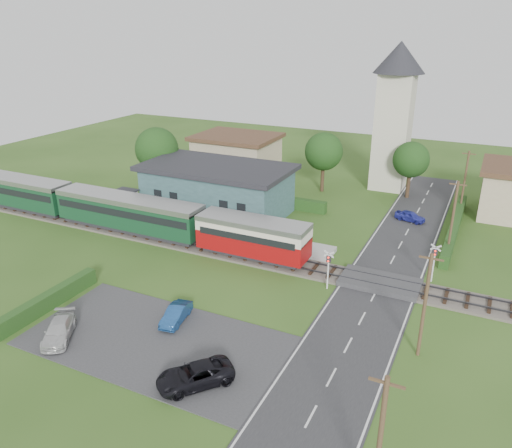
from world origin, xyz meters
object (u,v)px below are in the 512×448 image
at_px(crossing_signal_far, 434,258).
at_px(car_park_silver, 59,330).
at_px(church_tower, 395,106).
at_px(car_park_dark, 195,375).
at_px(crossing_signal_near, 328,264).
at_px(pedestrian_near, 249,228).
at_px(pedestrian_far, 127,208).
at_px(car_on_road, 410,216).
at_px(car_park_blue, 176,314).
at_px(house_west, 237,155).
at_px(station_building, 217,188).
at_px(equipment_hut, 125,202).
at_px(train, 104,207).

bearing_deg(crossing_signal_far, car_park_silver, -137.96).
distance_m(church_tower, car_park_dark, 43.59).
bearing_deg(crossing_signal_near, church_tower, 92.82).
relative_size(car_park_silver, pedestrian_near, 2.06).
height_order(car_park_silver, pedestrian_near, pedestrian_near).
bearing_deg(pedestrian_far, car_on_road, -85.05).
bearing_deg(car_park_silver, pedestrian_far, 85.66).
height_order(pedestrian_near, pedestrian_far, pedestrian_near).
bearing_deg(church_tower, car_park_blue, -99.92).
distance_m(house_west, crossing_signal_near, 33.22).
height_order(station_building, car_park_silver, station_building).
xyz_separation_m(church_tower, car_park_silver, (-12.36, -42.50, -9.56)).
height_order(crossing_signal_near, crossing_signal_far, same).
bearing_deg(station_building, car_park_silver, -84.08).
xyz_separation_m(car_on_road, car_park_blue, (-11.24, -26.73, 0.04)).
xyz_separation_m(equipment_hut, car_on_road, (27.68, 12.03, -1.16)).
bearing_deg(equipment_hut, car_on_road, 23.49).
distance_m(equipment_hut, station_building, 9.92).
bearing_deg(car_park_dark, car_park_silver, -139.82).
relative_size(train, car_park_dark, 9.72).
xyz_separation_m(station_building, train, (-8.04, -8.99, -0.52)).
xyz_separation_m(crossing_signal_far, car_park_blue, (-15.16, -13.89, -1.51)).
xyz_separation_m(equipment_hut, house_west, (3.00, 19.80, 1.04)).
xyz_separation_m(equipment_hut, car_park_dark, (21.15, -19.70, -1.05)).
bearing_deg(pedestrian_far, crossing_signal_near, -121.99).
distance_m(car_on_road, car_park_silver, 36.02).
relative_size(train, car_park_blue, 12.96).
distance_m(car_on_road, car_park_dark, 32.40).
distance_m(train, church_tower, 35.66).
bearing_deg(house_west, crossing_signal_near, -49.89).
distance_m(pedestrian_near, pedestrian_far, 14.21).
bearing_deg(equipment_hut, pedestrian_near, -0.21).
bearing_deg(church_tower, train, -131.55).
relative_size(church_tower, house_west, 1.63).
relative_size(train, pedestrian_near, 22.21).
bearing_deg(pedestrian_far, car_park_dark, -152.83).
xyz_separation_m(crossing_signal_near, crossing_signal_far, (7.20, 4.80, 0.00)).
bearing_deg(crossing_signal_far, pedestrian_near, 177.44).
height_order(church_tower, house_west, church_tower).
bearing_deg(train, house_west, 82.47).
relative_size(station_building, pedestrian_near, 8.23).
relative_size(equipment_hut, pedestrian_far, 1.54).
distance_m(equipment_hut, car_park_silver, 22.42).
distance_m(train, car_park_silver, 19.72).
xyz_separation_m(train, car_park_silver, (10.68, -16.50, -1.52)).
bearing_deg(pedestrian_far, car_park_blue, -151.67).
height_order(crossing_signal_far, car_on_road, crossing_signal_far).
bearing_deg(car_park_dark, car_on_road, 118.55).
bearing_deg(crossing_signal_near, crossing_signal_far, 33.69).
bearing_deg(church_tower, pedestrian_far, -134.02).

